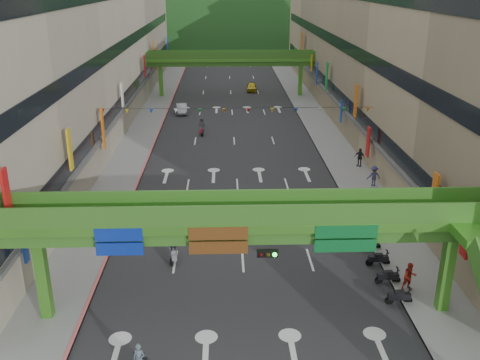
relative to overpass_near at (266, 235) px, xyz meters
The scene contains 21 objects.
road_slab 44.93m from the overpass_near, 91.20° to the left, with size 18.00×140.00×0.02m, color #28282B.
sidewalk_left 46.47m from the overpass_near, 104.97° to the left, with size 4.00×140.00×0.15m, color gray.
sidewalk_right 46.03m from the overpass_near, 77.29° to the left, with size 4.00×140.00×0.15m, color gray.
curb_left 46.02m from the overpass_near, 102.67° to the left, with size 0.20×140.00×0.18m, color #CC5959.
curb_right 45.65m from the overpass_near, 79.63° to the left, with size 0.20×140.00×0.18m, color gray.
building_row_left 49.02m from the overpass_near, 114.00° to the left, with size 12.80×95.00×19.00m.
building_row_right 48.30m from the overpass_near, 68.03° to the left, with size 12.80×95.00×19.00m.
overpass_near is the anchor object (origin of this frame).
overpass_far 59.63m from the overpass_near, 90.90° to the left, with size 28.00×2.20×7.10m.
hill_left 155.52m from the overpass_near, 95.88° to the left, with size 168.00×140.00×112.00m, color #1C4419.
hill_right 176.35m from the overpass_near, 82.15° to the left, with size 208.00×176.00×128.00m, color #1C4419.
bunting_string 24.65m from the overpass_near, 92.17° to the left, with size 26.00×0.36×0.47m.
scooter_rider_mid 11.55m from the overpass_near, 83.35° to the left, with size 0.79×1.60×1.85m.
scooter_rider_left 9.64m from the overpass_near, 129.43° to the left, with size 1.10×1.59×2.12m.
scooter_rider_far 37.67m from the overpass_near, 97.27° to the left, with size 0.96×1.60×2.16m.
parked_scooter_row 10.26m from the overpass_near, 30.40° to the left, with size 1.60×7.15×1.08m.
car_silver 49.11m from the overpass_near, 99.34° to the left, with size 1.42×4.07×1.34m, color #95959B.
car_yellow 63.82m from the overpass_near, 87.68° to the left, with size 1.64×4.09×1.39m, color gold.
pedestrian_red 10.21m from the overpass_near, 16.45° to the left, with size 0.85×0.66×1.75m, color #9F2015.
pedestrian_dark 27.74m from the overpass_near, 65.73° to the left, with size 1.08×0.45×1.84m, color black.
pedestrian_blue 23.08m from the overpass_near, 60.21° to the left, with size 0.87×0.56×1.86m, color #2D3052.
Camera 1 is at (-1.15, -19.31, 17.65)m, focal length 40.00 mm.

